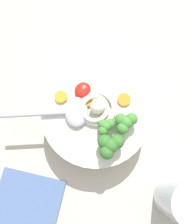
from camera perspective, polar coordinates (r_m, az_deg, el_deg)
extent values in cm
cube|color=#BCB29E|center=(51.26, 3.69, -2.13)|extent=(105.83, 105.83, 3.25)
cylinder|color=silver|center=(46.19, 0.00, -1.05)|extent=(21.26, 21.26, 6.84)
cylinder|color=#B27A33|center=(45.92, 0.00, -0.97)|extent=(18.71, 18.71, 6.29)
torus|color=silver|center=(42.53, 0.36, 0.90)|extent=(7.22, 7.22, 1.00)
torus|color=silver|center=(41.71, -0.35, 0.91)|extent=(7.74, 7.74, 0.90)
sphere|color=silver|center=(41.29, 0.37, 1.38)|extent=(2.80, 2.80, 2.80)
ellipsoid|color=#B7B7BC|center=(42.21, -5.05, 0.00)|extent=(7.44, 7.14, 1.60)
cylinder|color=#B7B7BC|center=(43.41, -14.96, -0.53)|extent=(9.74, 12.41, 0.80)
ellipsoid|color=red|center=(43.59, -3.05, 6.11)|extent=(3.38, 3.04, 1.52)
cylinder|color=#7A9E60|center=(42.04, 7.43, -3.23)|extent=(1.17, 1.17, 1.25)
sphere|color=#478938|center=(40.32, 7.75, -2.74)|extent=(2.29, 2.29, 2.29)
sphere|color=#478938|center=(40.26, 6.84, -4.12)|extent=(2.29, 2.29, 2.29)
sphere|color=#478938|center=(40.68, 8.99, -1.89)|extent=(2.29, 2.29, 2.29)
sphere|color=#478938|center=(40.50, 6.35, -1.90)|extent=(2.29, 2.29, 2.29)
cylinder|color=#7A9E60|center=(41.09, 3.68, -8.89)|extent=(1.31, 1.31, 1.41)
sphere|color=#38752D|center=(39.12, 3.86, -8.61)|extent=(2.58, 2.58, 2.58)
sphere|color=#38752D|center=(39.22, 2.80, -10.20)|extent=(2.58, 2.58, 2.58)
sphere|color=#38752D|center=(39.39, 5.37, -7.59)|extent=(2.58, 2.58, 2.58)
sphere|color=#38752D|center=(39.32, 2.26, -7.60)|extent=(2.58, 2.58, 2.58)
cylinder|color=#7A9E60|center=(41.74, 2.50, -4.03)|extent=(0.95, 0.95, 1.01)
sphere|color=#478938|center=(40.33, 2.59, -3.66)|extent=(1.86, 1.86, 1.86)
sphere|color=#478938|center=(40.34, 1.85, -4.78)|extent=(1.86, 1.86, 1.86)
sphere|color=#478938|center=(40.55, 3.64, -2.98)|extent=(1.86, 1.86, 1.86)
sphere|color=#478938|center=(40.53, 1.49, -2.98)|extent=(1.86, 1.86, 1.86)
cylinder|color=orange|center=(43.59, 7.16, 3.14)|extent=(2.61, 2.61, 0.58)
cylinder|color=orange|center=(43.11, -2.22, 2.79)|extent=(2.14, 2.14, 0.75)
cylinder|color=orange|center=(43.90, -8.93, 3.81)|extent=(2.48, 2.48, 0.66)
cylinder|color=silver|center=(45.77, 21.02, -20.41)|extent=(7.42, 7.42, 11.22)
cube|color=#4C6693|center=(50.61, -17.59, -22.73)|extent=(17.86, 17.42, 0.80)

